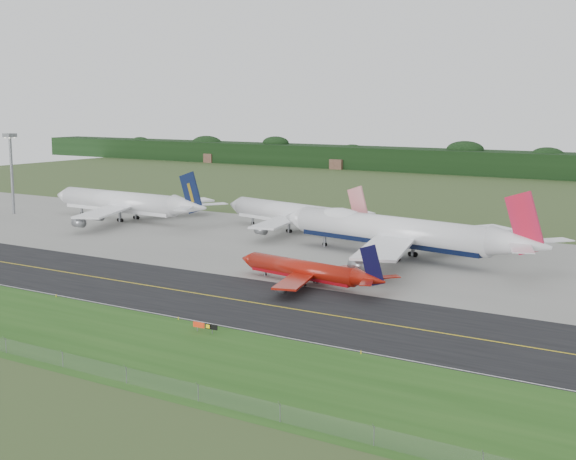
# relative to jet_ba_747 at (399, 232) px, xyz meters

# --- Properties ---
(ground) EXTENTS (600.00, 600.00, 0.00)m
(ground) POSITION_rel_jet_ba_747_xyz_m (-12.17, -49.39, -6.25)
(ground) COLOR #375126
(ground) RESTS_ON ground
(grass_verge) EXTENTS (400.00, 30.00, 0.01)m
(grass_verge) POSITION_rel_jet_ba_747_xyz_m (-12.17, -84.39, -6.24)
(grass_verge) COLOR #214D16
(grass_verge) RESTS_ON ground
(taxiway) EXTENTS (400.00, 32.00, 0.02)m
(taxiway) POSITION_rel_jet_ba_747_xyz_m (-12.17, -53.39, -6.24)
(taxiway) COLOR black
(taxiway) RESTS_ON ground
(apron) EXTENTS (400.00, 78.00, 0.01)m
(apron) POSITION_rel_jet_ba_747_xyz_m (-12.17, 1.61, -6.24)
(apron) COLOR gray
(apron) RESTS_ON ground
(taxiway_centreline) EXTENTS (400.00, 0.40, 0.00)m
(taxiway_centreline) POSITION_rel_jet_ba_747_xyz_m (-12.17, -53.39, -6.22)
(taxiway_centreline) COLOR gold
(taxiway_centreline) RESTS_ON taxiway
(taxiway_edge_line) EXTENTS (400.00, 0.25, 0.00)m
(taxiway_edge_line) POSITION_rel_jet_ba_747_xyz_m (-12.17, -68.89, -6.22)
(taxiway_edge_line) COLOR silver
(taxiway_edge_line) RESTS_ON taxiway
(perimeter_fence) EXTENTS (320.00, 0.10, 320.00)m
(perimeter_fence) POSITION_rel_jet_ba_747_xyz_m (-12.17, -97.39, -5.15)
(perimeter_fence) COLOR slate
(perimeter_fence) RESTS_ON ground
(horizon_treeline) EXTENTS (700.00, 25.00, 12.00)m
(horizon_treeline) POSITION_rel_jet_ba_747_xyz_m (-12.17, 224.38, -0.77)
(horizon_treeline) COLOR black
(horizon_treeline) RESTS_ON ground
(jet_ba_747) EXTENTS (72.84, 59.68, 18.35)m
(jet_ba_747) POSITION_rel_jet_ba_747_xyz_m (0.00, 0.00, 0.00)
(jet_ba_747) COLOR white
(jet_ba_747) RESTS_ON ground
(jet_red_737) EXTENTS (37.28, 30.09, 10.08)m
(jet_red_737) POSITION_rel_jet_ba_747_xyz_m (-3.57, -35.08, -3.46)
(jet_red_737) COLOR maroon
(jet_red_737) RESTS_ON ground
(jet_navy_gold) EXTENTS (64.46, 56.19, 16.65)m
(jet_navy_gold) POSITION_rel_jet_ba_747_xyz_m (-96.65, 10.39, -0.78)
(jet_navy_gold) COLOR white
(jet_navy_gold) RESTS_ON ground
(jet_star_tail) EXTENTS (55.86, 45.95, 14.84)m
(jet_star_tail) POSITION_rel_jet_ba_747_xyz_m (-41.25, 20.43, -1.30)
(jet_star_tail) COLOR silver
(jet_star_tail) RESTS_ON ground
(floodlight_mast) EXTENTS (3.27, 3.27, 26.35)m
(floodlight_mast) POSITION_rel_jet_ba_747_xyz_m (-139.30, 1.59, 11.91)
(floodlight_mast) COLOR slate
(floodlight_mast) RESTS_ON ground
(taxiway_sign) EXTENTS (4.60, 0.46, 1.53)m
(taxiway_sign) POSITION_rel_jet_ba_747_xyz_m (-0.05, -73.38, -5.16)
(taxiway_sign) COLOR slate
(taxiway_sign) RESTS_ON ground
(edge_marker_left) EXTENTS (0.16, 0.16, 0.50)m
(edge_marker_left) POSITION_rel_jet_ba_747_xyz_m (-38.54, -69.89, -6.00)
(edge_marker_left) COLOR yellow
(edge_marker_left) RESTS_ON ground
(edge_marker_center) EXTENTS (0.16, 0.16, 0.50)m
(edge_marker_center) POSITION_rel_jet_ba_747_xyz_m (-8.57, -69.89, -6.00)
(edge_marker_center) COLOR yellow
(edge_marker_center) RESTS_ON ground
(edge_marker_right) EXTENTS (0.16, 0.16, 0.50)m
(edge_marker_right) POSITION_rel_jet_ba_747_xyz_m (26.09, -69.89, -6.00)
(edge_marker_right) COLOR yellow
(edge_marker_right) RESTS_ON ground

